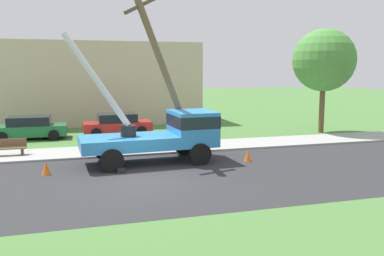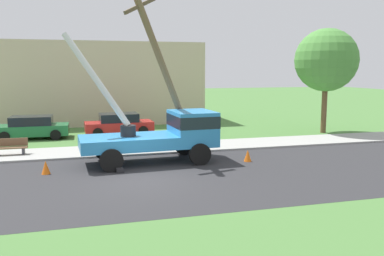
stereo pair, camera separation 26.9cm
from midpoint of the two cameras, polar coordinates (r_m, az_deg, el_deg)
The scene contains 12 objects.
ground_plane at distance 27.88m, azimuth -10.37°, elevation -0.74°, with size 120.00×120.00×0.00m, color #477538.
road_asphalt at distance 16.20m, azimuth -6.69°, elevation -7.22°, with size 80.00×8.85×0.01m, color #2B2B2D.
sidewalk_strip at distance 21.88m, azimuth -8.99°, elevation -3.06°, with size 80.00×2.92×0.10m, color #9E9E99.
utility_truck at distance 18.97m, azimuth -3.27°, elevation -0.55°, with size 6.89×3.21×5.98m.
leaning_utility_pole at distance 19.71m, azimuth -3.47°, elevation 7.94°, with size 4.02×2.29×8.25m.
traffic_cone_ahead at distance 19.30m, azimuth 8.25°, elevation -3.87°, with size 0.36×0.36×0.56m, color orange.
traffic_cone_behind at distance 17.86m, azimuth -19.51°, elevation -5.27°, with size 0.36×0.36×0.56m, color orange.
parked_sedan_green at distance 27.08m, azimuth -21.39°, elevation 0.07°, with size 4.42×2.05×1.42m.
parked_sedan_red at distance 27.17m, azimuth -9.98°, elevation 0.55°, with size 4.47×2.15×1.42m.
park_bench at distance 22.02m, azimuth -23.90°, elevation -2.51°, with size 1.60×0.45×0.90m.
roadside_tree_near at distance 28.87m, azimuth 18.67°, elevation 9.02°, with size 4.20×4.20×7.02m.
lowrise_building_backdrop at distance 34.00m, azimuth -14.20°, elevation 6.17°, with size 18.00×6.00×6.40m, color #C6B293.
Camera 2 is at (-2.13, -15.49, 4.33)m, focal length 37.83 mm.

